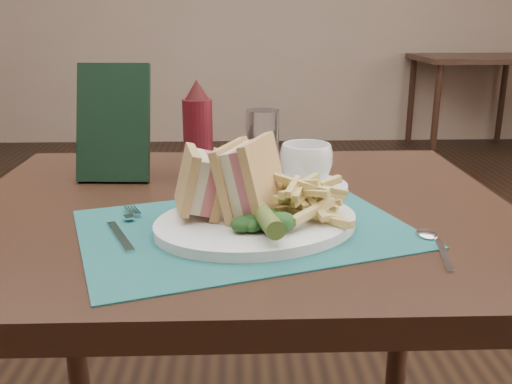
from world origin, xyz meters
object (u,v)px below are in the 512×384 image
table_bg_right (471,104)px  saucer (305,187)px  ketchup_bottle (198,130)px  check_presenter (113,123)px  plate (257,223)px  sandwich_half_a (187,182)px  sandwich_half_b (237,176)px  placemat (245,229)px  drinking_glass (262,145)px  coffee_cup (306,164)px

table_bg_right → saucer: size_ratio=6.00×
saucer → ketchup_bottle: 0.23m
saucer → check_presenter: check_presenter is taller
plate → sandwich_half_a: bearing=146.4°
sandwich_half_a → check_presenter: (-0.16, 0.26, 0.04)m
sandwich_half_b → placemat: bearing=-42.5°
placemat → drinking_glass: drinking_glass is taller
table_bg_right → plate: (-1.83, -3.70, 0.38)m
sandwich_half_b → saucer: sandwich_half_b is taller
sandwich_half_a → drinking_glass: drinking_glass is taller
plate → saucer: bearing=41.7°
table_bg_right → saucer: 3.93m
check_presenter → placemat: bearing=-46.6°
plate → drinking_glass: drinking_glass is taller
plate → check_presenter: size_ratio=1.37×
ketchup_bottle → sandwich_half_a: bearing=-89.9°
ketchup_bottle → check_presenter: 0.16m
placemat → sandwich_half_b: (-0.01, 0.02, 0.07)m
plate → coffee_cup: size_ratio=3.25×
table_bg_right → sandwich_half_a: size_ratio=9.33×
table_bg_right → coffee_cup: coffee_cup is taller
plate → table_bg_right: bearing=40.9°
drinking_glass → ketchup_bottle: size_ratio=0.70×
sandwich_half_b → saucer: 0.22m
sandwich_half_a → ketchup_bottle: size_ratio=0.52×
saucer → plate: bearing=-115.6°
placemat → saucer: size_ratio=3.06×
placemat → coffee_cup: size_ratio=4.97×
sandwich_half_a → drinking_glass: size_ratio=0.74×
saucer → drinking_glass: (-0.07, 0.08, 0.06)m
check_presenter → sandwich_half_a: bearing=-56.1°
check_presenter → plate: bearing=-44.6°
drinking_glass → check_presenter: bearing=178.3°
placemat → coffee_cup: 0.23m
table_bg_right → check_presenter: bearing=-121.5°
saucer → coffee_cup: (0.00, 0.00, 0.04)m
table_bg_right → sandwich_half_b: sandwich_half_b is taller
saucer → drinking_glass: bearing=134.0°
check_presenter → coffee_cup: bearing=-10.6°
table_bg_right → sandwich_half_a: 4.18m
sandwich_half_b → check_presenter: size_ratio=0.53×
plate → placemat: bearing=159.2°
coffee_cup → ketchup_bottle: size_ratio=0.50×
sandwich_half_b → coffee_cup: sandwich_half_b is taller
sandwich_half_a → table_bg_right: bearing=52.2°
saucer → coffee_cup: size_ratio=1.62×
plate → saucer: 0.22m
drinking_glass → plate: bearing=-94.2°
drinking_glass → ketchup_bottle: ketchup_bottle is taller
sandwich_half_b → saucer: size_ratio=0.77×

